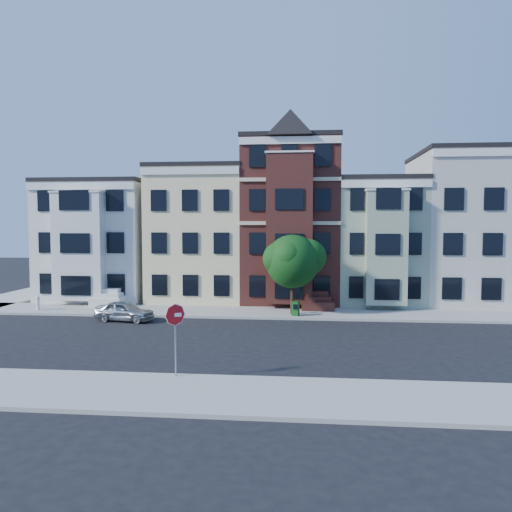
# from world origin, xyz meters

# --- Properties ---
(ground) EXTENTS (120.00, 120.00, 0.00)m
(ground) POSITION_xyz_m (0.00, 0.00, 0.00)
(ground) COLOR black
(far_sidewalk) EXTENTS (60.00, 4.00, 0.15)m
(far_sidewalk) POSITION_xyz_m (0.00, 8.00, 0.07)
(far_sidewalk) COLOR #9E9B93
(far_sidewalk) RESTS_ON ground
(near_sidewalk) EXTENTS (60.00, 4.00, 0.15)m
(near_sidewalk) POSITION_xyz_m (0.00, -8.00, 0.07)
(near_sidewalk) COLOR #9E9B93
(near_sidewalk) RESTS_ON ground
(house_white) EXTENTS (8.00, 9.00, 9.00)m
(house_white) POSITION_xyz_m (-15.00, 14.50, 4.50)
(house_white) COLOR silver
(house_white) RESTS_ON ground
(house_yellow) EXTENTS (7.00, 9.00, 10.00)m
(house_yellow) POSITION_xyz_m (-7.00, 14.50, 5.00)
(house_yellow) COLOR beige
(house_yellow) RESTS_ON ground
(house_brown) EXTENTS (7.00, 9.00, 12.00)m
(house_brown) POSITION_xyz_m (0.00, 14.50, 6.00)
(house_brown) COLOR #3F1A15
(house_brown) RESTS_ON ground
(house_green) EXTENTS (6.00, 9.00, 9.00)m
(house_green) POSITION_xyz_m (6.50, 14.50, 4.50)
(house_green) COLOR #94A388
(house_green) RESTS_ON ground
(house_cream) EXTENTS (8.00, 9.00, 11.00)m
(house_cream) POSITION_xyz_m (13.50, 14.50, 5.50)
(house_cream) COLOR beige
(house_cream) RESTS_ON ground
(street_tree) EXTENTS (7.14, 7.14, 6.32)m
(street_tree) POSITION_xyz_m (0.28, 7.33, 3.31)
(street_tree) COLOR #155015
(street_tree) RESTS_ON far_sidewalk
(parked_car) EXTENTS (3.82, 2.02, 1.24)m
(parked_car) POSITION_xyz_m (-9.91, 4.72, 0.62)
(parked_car) COLOR #AEB1B7
(parked_car) RESTS_ON ground
(newspaper_box) EXTENTS (0.50, 0.47, 0.92)m
(newspaper_box) POSITION_xyz_m (0.50, 6.69, 0.61)
(newspaper_box) COLOR #175019
(newspaper_box) RESTS_ON far_sidewalk
(fire_hydrant) EXTENTS (0.29, 0.29, 0.77)m
(fire_hydrant) POSITION_xyz_m (-16.80, 7.12, 0.53)
(fire_hydrant) COLOR white
(fire_hydrant) RESTS_ON far_sidewalk
(stop_sign) EXTENTS (0.84, 0.43, 3.13)m
(stop_sign) POSITION_xyz_m (-3.81, -6.30, 1.71)
(stop_sign) COLOR #A60D12
(stop_sign) RESTS_ON near_sidewalk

